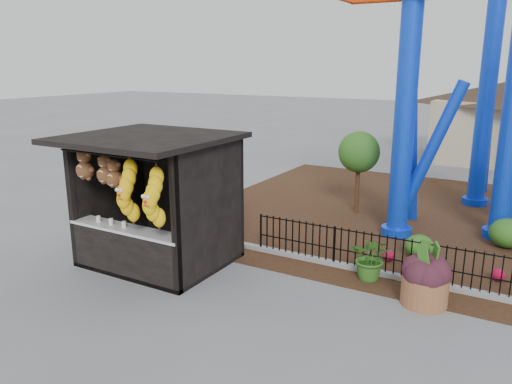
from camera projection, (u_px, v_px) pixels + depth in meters
The scene contains 7 objects.
ground at pixel (239, 310), 9.79m from camera, with size 120.00×120.00×0.00m, color slate.
mulch_bed at pixel (500, 229), 14.55m from camera, with size 18.00×12.00×0.02m, color #331E11.
curb at pixel (479, 294), 10.35m from camera, with size 18.00×0.18×0.12m, color gray.
prize_booth at pixel (151, 204), 11.63m from camera, with size 3.50×3.40×3.12m.
terracotta_planter at pixel (424, 291), 9.95m from camera, with size 0.92×0.92×0.59m, color brown.
planter_foliage at pixel (427, 262), 9.80m from camera, with size 0.70×0.70×0.64m, color #35151F.
potted_plant at pixel (372, 258), 11.05m from camera, with size 0.93×0.81×1.03m, color #285017.
Camera 1 is at (4.75, -7.53, 4.69)m, focal length 35.00 mm.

